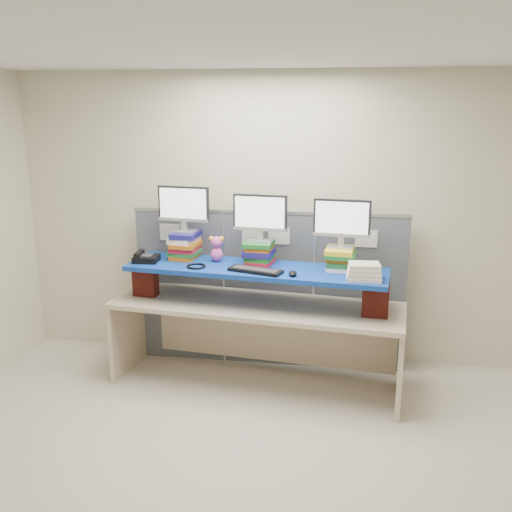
% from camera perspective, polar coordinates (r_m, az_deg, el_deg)
% --- Properties ---
extents(room, '(5.00, 4.00, 2.80)m').
position_cam_1_polar(room, '(3.62, -2.36, -2.43)').
color(room, beige).
rests_on(room, ground).
extents(cubicle_partition, '(2.60, 0.06, 1.53)m').
position_cam_1_polar(cubicle_partition, '(5.49, 1.25, -3.27)').
color(cubicle_partition, '#484C55').
rests_on(cubicle_partition, ground).
extents(desk, '(2.64, 1.03, 0.78)m').
position_cam_1_polar(desk, '(5.10, 0.00, -6.42)').
color(desk, '#C4B095').
rests_on(desk, ground).
extents(brick_pier_left, '(0.23, 0.14, 0.29)m').
position_cam_1_polar(brick_pier_left, '(5.30, -11.00, -2.39)').
color(brick_pier_left, maroon).
rests_on(brick_pier_left, desk).
extents(brick_pier_right, '(0.23, 0.14, 0.29)m').
position_cam_1_polar(brick_pier_right, '(4.80, 11.87, -4.28)').
color(brick_pier_right, maroon).
rests_on(brick_pier_right, desk).
extents(blue_board, '(2.32, 0.81, 0.04)m').
position_cam_1_polar(blue_board, '(4.95, 0.00, -1.35)').
color(blue_board, navy).
rests_on(blue_board, brick_pier_left).
extents(book_stack_left, '(0.28, 0.33, 0.25)m').
position_cam_1_polar(book_stack_left, '(5.24, -7.11, 1.10)').
color(book_stack_left, '#AD5B10').
rests_on(book_stack_left, blue_board).
extents(book_stack_center, '(0.28, 0.32, 0.20)m').
position_cam_1_polar(book_stack_center, '(5.03, 0.35, 0.38)').
color(book_stack_center, red).
rests_on(book_stack_center, blue_board).
extents(book_stack_right, '(0.27, 0.32, 0.19)m').
position_cam_1_polar(book_stack_right, '(4.90, 8.43, -0.24)').
color(book_stack_right, white).
rests_on(book_stack_right, blue_board).
extents(monitor_left, '(0.48, 0.16, 0.42)m').
position_cam_1_polar(monitor_left, '(5.17, -7.25, 4.96)').
color(monitor_left, '#B6B7BC').
rests_on(monitor_left, book_stack_left).
extents(monitor_center, '(0.48, 0.16, 0.42)m').
position_cam_1_polar(monitor_center, '(4.95, 0.41, 4.11)').
color(monitor_center, '#B6B7BC').
rests_on(monitor_center, book_stack_center).
extents(monitor_right, '(0.48, 0.16, 0.42)m').
position_cam_1_polar(monitor_right, '(4.83, 8.58, 3.52)').
color(monitor_right, '#B6B7BC').
rests_on(monitor_right, book_stack_right).
extents(keyboard, '(0.48, 0.28, 0.03)m').
position_cam_1_polar(keyboard, '(4.80, -0.05, -1.45)').
color(keyboard, black).
rests_on(keyboard, blue_board).
extents(mouse, '(0.09, 0.13, 0.04)m').
position_cam_1_polar(mouse, '(4.70, 3.69, -1.75)').
color(mouse, black).
rests_on(mouse, blue_board).
extents(desk_phone, '(0.23, 0.21, 0.09)m').
position_cam_1_polar(desk_phone, '(5.21, -11.00, -0.18)').
color(desk_phone, black).
rests_on(desk_phone, blue_board).
extents(headset, '(0.21, 0.21, 0.02)m').
position_cam_1_polar(headset, '(4.97, -6.00, -1.01)').
color(headset, black).
rests_on(headset, blue_board).
extents(plush_toy, '(0.14, 0.10, 0.23)m').
position_cam_1_polar(plush_toy, '(5.11, -3.96, 0.75)').
color(plush_toy, '#D45098').
rests_on(plush_toy, blue_board).
extents(binder_stack, '(0.28, 0.22, 0.13)m').
position_cam_1_polar(binder_stack, '(4.66, 10.76, -1.58)').
color(binder_stack, beige).
rests_on(binder_stack, blue_board).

